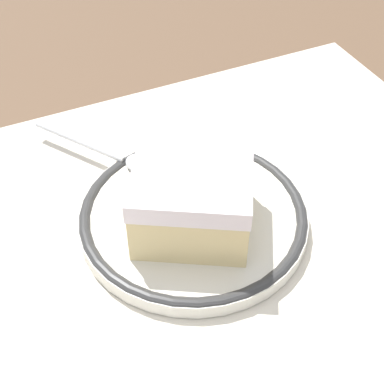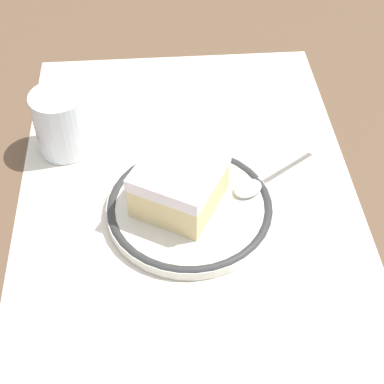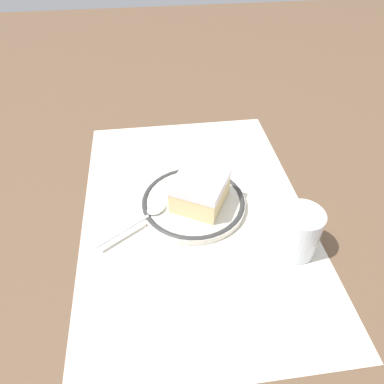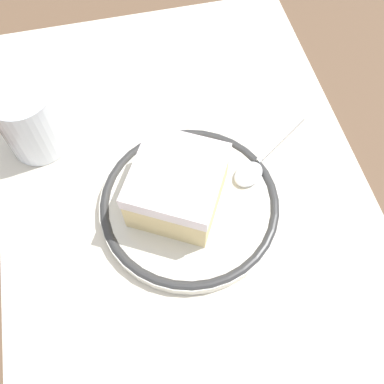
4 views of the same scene
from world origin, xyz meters
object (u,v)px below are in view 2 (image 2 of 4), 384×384
at_px(cake_slice, 179,184).
at_px(spoon, 260,178).
at_px(cup, 62,126).
at_px(napkin, 301,316).
at_px(plate, 192,208).

xyz_separation_m(cake_slice, spoon, (0.02, -0.09, -0.02)).
bearing_deg(spoon, cup, 69.21).
xyz_separation_m(cake_slice, napkin, (-0.14, -0.10, -0.04)).
height_order(cake_slice, spoon, cake_slice).
height_order(plate, cake_slice, cake_slice).
relative_size(cup, napkin, 0.56).
height_order(spoon, napkin, spoon).
bearing_deg(napkin, spoon, 4.52).
distance_m(cake_slice, cup, 0.17).
distance_m(cup, napkin, 0.34).
distance_m(plate, napkin, 0.16).
xyz_separation_m(spoon, napkin, (-0.16, -0.01, -0.01)).
bearing_deg(cup, plate, -128.65).
height_order(plate, cup, cup).
height_order(spoon, cup, cup).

